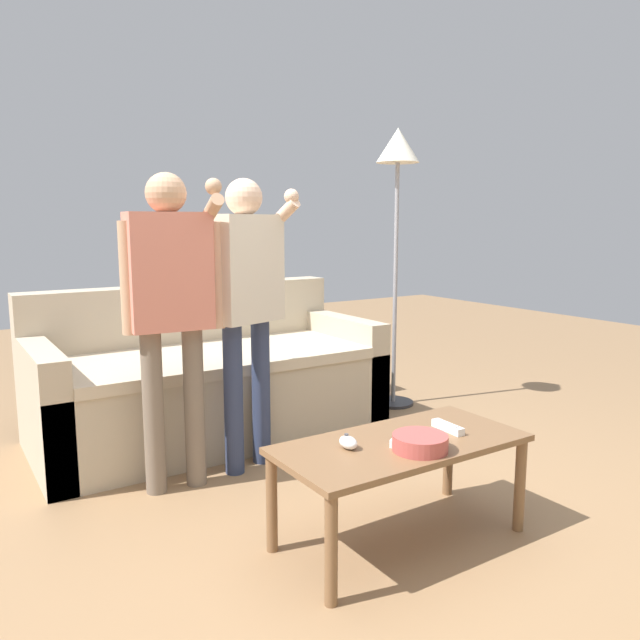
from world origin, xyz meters
The scene contains 10 objects.
ground_plane centered at (0.00, 0.00, 0.00)m, with size 12.00×12.00×0.00m, color #93704C.
couch centered at (0.04, 1.31, 0.31)m, with size 1.96×0.93×0.87m.
coffee_table centered at (0.18, -0.28, 0.36)m, with size 0.99×0.47×0.41m.
snack_bowl centered at (0.18, -0.39, 0.44)m, with size 0.21×0.21×0.06m, color #B24C47.
game_remote_nunchuk centered at (-0.04, -0.23, 0.44)m, with size 0.06×0.09×0.05m.
floor_lamp centered at (1.35, 1.18, 1.56)m, with size 0.28×0.28×1.86m.
player_center centered at (0.01, 0.71, 0.92)m, with size 0.46×0.29×1.46m.
player_left centered at (-0.39, 0.67, 0.92)m, with size 0.43×0.31×1.47m.
game_remote_wand_near centered at (0.42, -0.29, 0.43)m, with size 0.04×0.16×0.03m.
game_remote_wand_far centered at (0.15, -0.37, 0.43)m, with size 0.12×0.16×0.03m.
Camera 1 is at (-1.32, -2.02, 1.25)m, focal length 34.53 mm.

